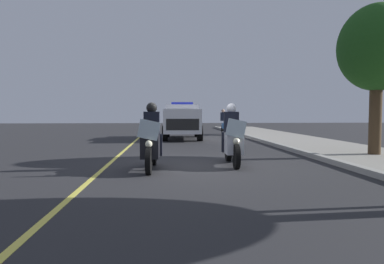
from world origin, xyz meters
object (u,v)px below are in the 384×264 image
object	(u,v)px
police_motorcycle_lead_left	(151,142)
cyclist_background	(223,122)
police_suv	(182,120)
tree_mid_block	(377,49)
police_motorcycle_lead_right	(232,140)

from	to	relation	value
police_motorcycle_lead_left	cyclist_background	size ratio (longest dim) A/B	1.22
police_suv	tree_mid_block	world-z (taller)	tree_mid_block
police_motorcycle_lead_right	police_suv	xyz separation A→B (m)	(-9.78, -0.96, 0.37)
police_motorcycle_lead_left	tree_mid_block	bearing A→B (deg)	105.19
police_motorcycle_lead_left	police_suv	distance (m)	10.50
police_motorcycle_lead_left	tree_mid_block	size ratio (longest dim) A/B	0.44
tree_mid_block	police_motorcycle_lead_left	bearing A→B (deg)	-74.81
police_motorcycle_lead_right	police_suv	distance (m)	9.83
cyclist_background	tree_mid_block	world-z (taller)	tree_mid_block
tree_mid_block	police_suv	bearing A→B (deg)	-145.04
cyclist_background	tree_mid_block	size ratio (longest dim) A/B	0.36
police_motorcycle_lead_right	police_motorcycle_lead_left	bearing A→B (deg)	-73.71
police_motorcycle_lead_left	tree_mid_block	world-z (taller)	tree_mid_block
police_motorcycle_lead_right	police_suv	size ratio (longest dim) A/B	0.43
police_motorcycle_lead_right	cyclist_background	bearing A→B (deg)	171.81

